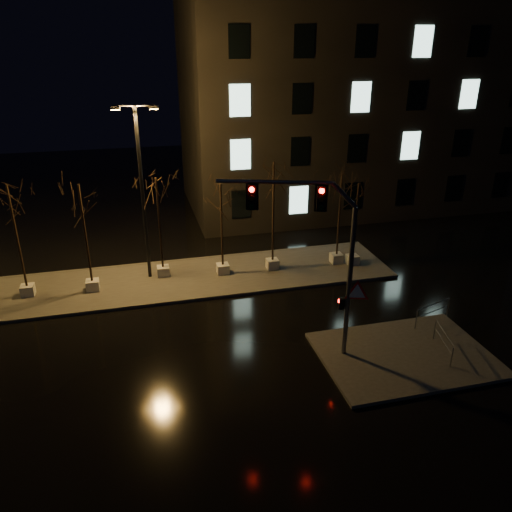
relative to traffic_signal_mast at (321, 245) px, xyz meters
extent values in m
plane|color=black|center=(-3.91, 2.47, -4.96)|extent=(90.00, 90.00, 0.00)
cube|color=#41403A|center=(-3.91, 8.47, -4.89)|extent=(22.00, 5.00, 0.15)
cube|color=#41403A|center=(3.59, -1.03, -4.89)|extent=(7.00, 5.00, 0.15)
cube|color=black|center=(10.09, 20.47, 2.54)|extent=(25.00, 12.00, 15.00)
cube|color=beige|center=(-12.47, 8.40, -4.54)|extent=(0.65, 0.65, 0.55)
cylinder|color=black|center=(-12.47, 8.40, -1.63)|extent=(0.11, 0.11, 5.27)
cube|color=beige|center=(-9.28, 8.20, -4.54)|extent=(0.65, 0.65, 0.55)
cylinder|color=black|center=(-9.28, 8.20, -1.70)|extent=(0.11, 0.11, 5.13)
cube|color=beige|center=(-5.56, 9.04, -4.54)|extent=(0.65, 0.65, 0.55)
cylinder|color=black|center=(-5.56, 9.04, -1.76)|extent=(0.11, 0.11, 5.00)
cube|color=beige|center=(-2.31, 8.54, -4.54)|extent=(0.65, 0.65, 0.55)
cylinder|color=black|center=(-2.31, 8.54, -1.97)|extent=(0.11, 0.11, 4.59)
cube|color=beige|center=(0.56, 8.49, -4.54)|extent=(0.65, 0.65, 0.55)
cylinder|color=black|center=(0.56, 8.49, -1.47)|extent=(0.11, 0.11, 5.60)
cube|color=beige|center=(4.42, 8.36, -4.54)|extent=(0.65, 0.65, 0.55)
cylinder|color=black|center=(4.42, 8.36, -1.88)|extent=(0.11, 0.11, 4.77)
cube|color=beige|center=(5.25, 7.92, -4.54)|extent=(0.65, 0.65, 0.55)
cylinder|color=black|center=(5.25, 7.92, -2.12)|extent=(0.11, 0.11, 4.29)
cylinder|color=#585A5F|center=(1.13, -0.37, -1.63)|extent=(0.19, 0.19, 6.36)
cylinder|color=#585A5F|center=(-1.73, 0.57, 2.44)|extent=(4.08, 1.46, 0.15)
cube|color=black|center=(-0.08, 0.03, 1.86)|extent=(0.37, 0.32, 0.95)
cube|color=black|center=(-2.50, 0.82, 1.86)|extent=(0.37, 0.32, 0.95)
cube|color=black|center=(0.91, -0.29, -2.48)|extent=(0.28, 0.25, 0.48)
cone|color=red|center=(1.42, -0.51, -1.95)|extent=(1.06, 0.37, 1.10)
sphere|color=#FF0C07|center=(1.13, -0.37, 2.18)|extent=(0.19, 0.19, 0.19)
cylinder|color=black|center=(-6.29, 9.13, -0.26)|extent=(0.18, 0.18, 9.12)
cylinder|color=black|center=(-6.29, 9.13, 4.30)|extent=(2.00, 0.30, 0.09)
cube|color=#FFA232|center=(-7.20, 9.22, 4.16)|extent=(0.48, 0.30, 0.18)
cube|color=#FFA232|center=(-5.39, 9.03, 4.16)|extent=(0.48, 0.30, 0.18)
cylinder|color=#585A5F|center=(5.05, 0.63, -4.37)|extent=(0.05, 0.05, 0.89)
cylinder|color=#585A5F|center=(7.13, 1.30, -4.37)|extent=(0.05, 0.05, 0.89)
cylinder|color=#585A5F|center=(6.09, 0.97, -3.87)|extent=(2.09, 0.70, 0.04)
cylinder|color=#585A5F|center=(6.09, 0.97, -4.27)|extent=(2.09, 0.70, 0.04)
cylinder|color=#585A5F|center=(4.89, -2.30, -4.36)|extent=(0.05, 0.05, 0.91)
cylinder|color=#585A5F|center=(5.37, -0.34, -4.36)|extent=(0.05, 0.05, 0.91)
cylinder|color=#585A5F|center=(5.13, -1.32, -3.86)|extent=(0.52, 1.96, 0.04)
cylinder|color=#585A5F|center=(5.13, -1.32, -4.26)|extent=(0.52, 1.96, 0.04)
camera|label=1|loc=(-6.71, -16.45, 7.14)|focal=35.00mm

